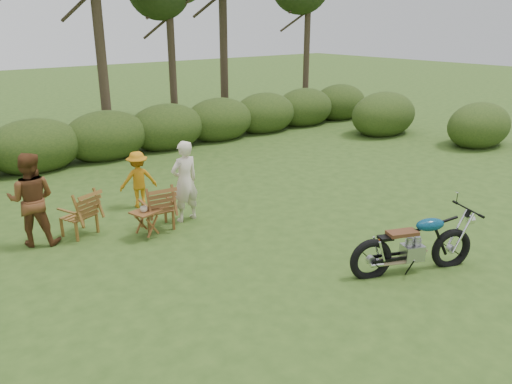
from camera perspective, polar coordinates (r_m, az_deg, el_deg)
ground at (r=8.29m, az=8.61°, el=-8.84°), size 80.00×80.00×0.00m
tree_line at (r=15.80m, az=-17.25°, el=18.12°), size 22.52×11.62×8.14m
motorcycle at (r=8.57m, az=17.19°, el=-8.57°), size 2.18×1.51×1.17m
lawn_chair_right at (r=9.95m, az=-11.12°, el=-4.09°), size 0.70×0.70×0.91m
lawn_chair_left at (r=10.06m, az=-19.38°, el=-4.59°), size 0.79×0.79×0.89m
side_table at (r=9.50m, az=-12.38°, el=-3.60°), size 0.60×0.54×0.52m
cup at (r=9.34m, az=-12.69°, el=-1.94°), size 0.17×0.17×0.10m
adult_a at (r=10.26m, az=-7.94°, el=-3.16°), size 0.63×0.43×1.64m
adult_b at (r=9.96m, az=-23.61°, el=-5.39°), size 1.04×0.97×1.70m
child at (r=11.18m, az=-13.07°, el=-1.59°), size 0.88×0.63×1.23m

